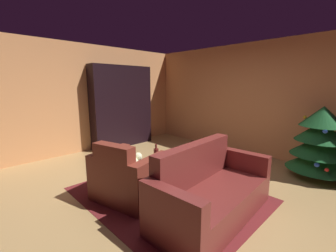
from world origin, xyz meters
name	(u,v)px	position (x,y,z in m)	size (l,w,h in m)	color
ground_plane	(180,190)	(0.00, 0.00, 0.00)	(7.45, 7.45, 0.00)	#A98652
wall_back	(258,100)	(0.00, 2.68, 1.31)	(6.33, 0.06, 2.63)	tan
wall_left	(88,99)	(-3.14, 0.00, 1.31)	(0.06, 5.43, 2.63)	tan
area_rug	(168,194)	(-0.03, -0.25, 0.00)	(2.65, 2.15, 0.01)	maroon
bookshelf_unit	(126,107)	(-2.89, 0.94, 1.06)	(0.37, 1.71, 2.15)	black
armchair_red	(128,178)	(-0.37, -0.73, 0.32)	(1.10, 0.99, 0.88)	maroon
couch_red	(210,192)	(0.72, -0.22, 0.30)	(0.90, 1.84, 0.90)	maroon
coffee_table	(166,167)	(-0.13, -0.20, 0.41)	(0.66, 0.66, 0.46)	black
book_stack_on_table	(167,162)	(-0.08, -0.21, 0.50)	(0.23, 0.18, 0.09)	#3D4481
bottle_on_table	(156,155)	(-0.31, -0.24, 0.57)	(0.08, 0.08, 0.29)	maroon
decorated_tree	(320,142)	(1.39, 2.13, 0.65)	(1.02, 1.02, 1.30)	brown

